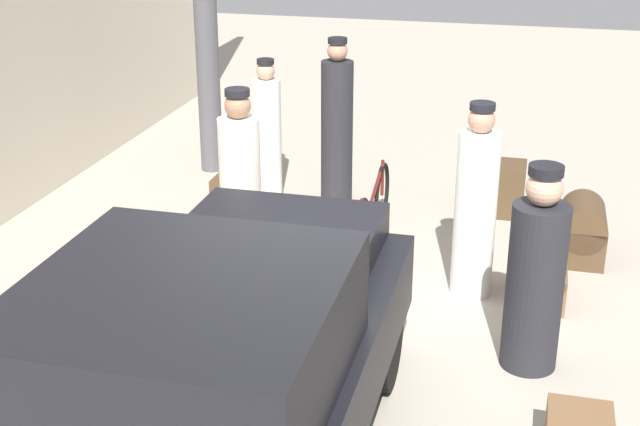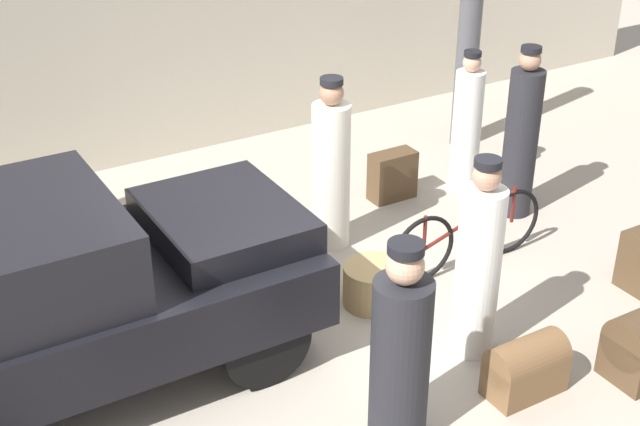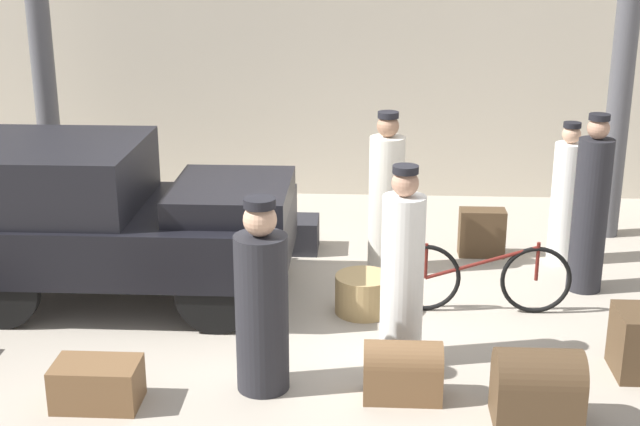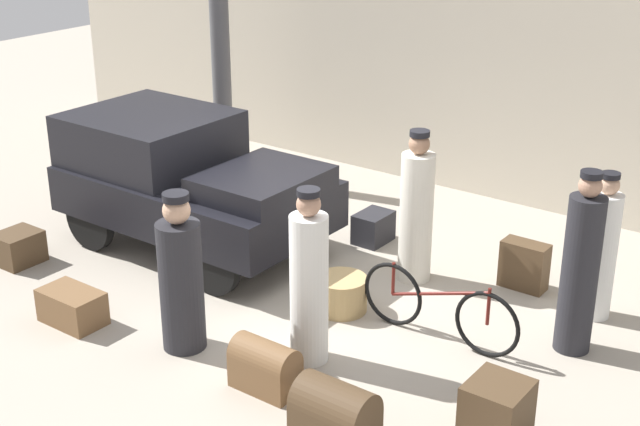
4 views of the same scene
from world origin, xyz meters
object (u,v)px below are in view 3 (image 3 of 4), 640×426
Objects in this scene: bicycle at (481,278)px; conductor_in_dark_uniform at (402,274)px; porter_standing_middle at (566,199)px; suitcase_tan_flat at (482,233)px; trunk_umber_medium at (97,384)px; porter_carrying_trunk at (590,211)px; truck at (110,213)px; porter_with_bicycle at (262,305)px; trunk_large_brown at (303,234)px; trunk_barrel_dark at (537,388)px; porter_lifting_near_truck at (386,200)px; wicker_basket at (363,294)px; trunk_wicker_pale at (403,370)px.

bicycle is 1.00× the size of conductor_in_dark_uniform.
porter_standing_middle reaches higher than suitcase_tan_flat.
porter_standing_middle reaches higher than bicycle.
bicycle reaches higher than trunk_umber_medium.
porter_carrying_trunk is at bearing 40.83° from conductor_in_dark_uniform.
suitcase_tan_flat is at bearing 19.28° from truck.
porter_carrying_trunk is (3.12, 2.25, 0.13)m from porter_with_bicycle.
trunk_large_brown is (-3.02, 1.01, -0.67)m from porter_carrying_trunk.
bicycle reaches higher than trunk_barrel_dark.
truck is at bearing -160.72° from suitcase_tan_flat.
trunk_large_brown is 3.87m from trunk_umber_medium.
porter_lifting_near_truck is 2.69× the size of trunk_barrel_dark.
truck is 2.54m from porter_with_bicycle.
bicycle reaches higher than wicker_basket.
trunk_umber_medium is at bearing -127.52° from porter_lifting_near_truck.
suitcase_tan_flat is at bearing 89.79° from trunk_barrel_dark.
suitcase_tan_flat is at bearing 72.85° from trunk_wicker_pale.
porter_lifting_near_truck is 1.28m from trunk_large_brown.
porter_standing_middle is 0.81m from porter_carrying_trunk.
trunk_umber_medium is 1.03× the size of trunk_barrel_dark.
porter_with_bicycle is at bearing -140.45° from bicycle.
suitcase_tan_flat is at bearing 25.05° from porter_lifting_near_truck.
wicker_basket is 2.50m from porter_carrying_trunk.
trunk_wicker_pale is at bearing -121.07° from porter_standing_middle.
porter_lifting_near_truck reaches higher than trunk_large_brown.
porter_carrying_trunk reaches higher than trunk_umber_medium.
trunk_barrel_dark is (-0.01, -3.63, 0.02)m from suitcase_tan_flat.
trunk_wicker_pale is at bearing 5.54° from trunk_umber_medium.
porter_lifting_near_truck is at bearing 52.48° from trunk_umber_medium.
truck is 2.43m from trunk_large_brown.
porter_standing_middle is at bearing -9.82° from suitcase_tan_flat.
trunk_umber_medium is at bearing -164.82° from porter_with_bicycle.
trunk_umber_medium is at bearing 178.64° from trunk_barrel_dark.
porter_standing_middle is 2.56× the size of trunk_wicker_pale.
bicycle is 2.05m from trunk_barrel_dark.
porter_with_bicycle reaches higher than trunk_wicker_pale.
trunk_large_brown is at bearing 175.76° from porter_standing_middle.
porter_lifting_near_truck reaches higher than trunk_barrel_dark.
bicycle reaches higher than trunk_wicker_pale.
bicycle is 2.56m from porter_with_bicycle.
porter_with_bicycle reaches higher than bicycle.
trunk_large_brown is 0.73× the size of trunk_umber_medium.
trunk_wicker_pale is at bearing -90.41° from conductor_in_dark_uniform.
conductor_in_dark_uniform is at bearing -24.11° from truck.
bicycle is 2.49m from trunk_large_brown.
wicker_basket is (-1.14, -0.07, -0.16)m from bicycle.
porter_with_bicycle is (-1.96, -1.61, 0.38)m from bicycle.
porter_carrying_trunk is at bearing 50.10° from trunk_wicker_pale.
conductor_in_dark_uniform is at bearing -68.92° from trunk_large_brown.
suitcase_tan_flat is 3.63m from trunk_barrel_dark.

